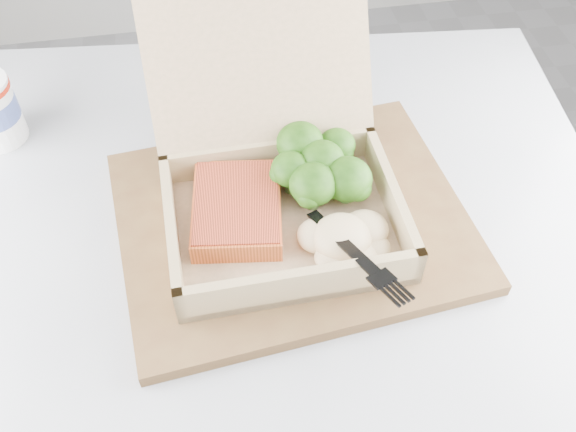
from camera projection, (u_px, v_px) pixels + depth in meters
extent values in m
cylinder|color=black|center=(259.00, 424.00, 0.97)|extent=(0.09, 0.09, 0.72)
cube|color=#A1A4AA|center=(247.00, 284.00, 0.69)|extent=(0.94, 0.94, 0.03)
cube|color=brown|center=(292.00, 220.00, 0.71)|extent=(0.40, 0.34, 0.02)
cube|color=tan|center=(284.00, 228.00, 0.69)|extent=(0.25, 0.19, 0.01)
cube|color=#9B845A|center=(172.00, 233.00, 0.66)|extent=(0.01, 0.19, 0.05)
cube|color=#9B845A|center=(391.00, 200.00, 0.69)|extent=(0.01, 0.19, 0.05)
cube|color=#9B845A|center=(302.00, 286.00, 0.62)|extent=(0.25, 0.02, 0.05)
cube|color=#9B845A|center=(269.00, 158.00, 0.73)|extent=(0.25, 0.02, 0.05)
cube|color=tan|center=(258.00, 57.00, 0.69)|extent=(0.25, 0.11, 0.17)
cube|color=#D15D29|center=(237.00, 209.00, 0.68)|extent=(0.11, 0.13, 0.03)
ellipsoid|color=#CFB486|center=(342.00, 237.00, 0.65)|extent=(0.10, 0.09, 0.03)
cube|color=black|center=(311.00, 204.00, 0.67)|extent=(0.05, 0.11, 0.03)
cube|color=black|center=(357.00, 259.00, 0.62)|extent=(0.04, 0.05, 0.01)
cube|color=silver|center=(262.00, 115.00, 0.84)|extent=(0.11, 0.14, 0.00)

